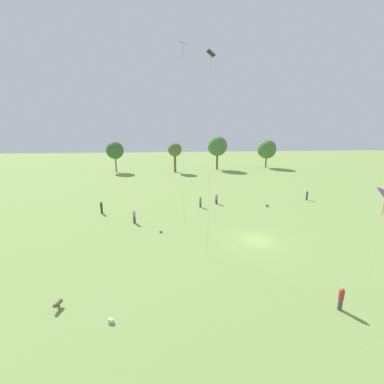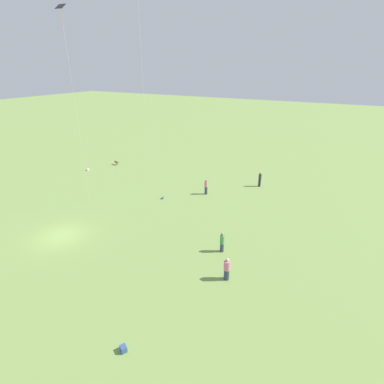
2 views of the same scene
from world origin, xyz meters
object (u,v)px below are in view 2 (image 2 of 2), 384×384
at_px(person_0, 260,179).
at_px(picnic_bag_0, 88,169).
at_px(person_5, 227,269).
at_px(person_4, 222,242).
at_px(person_2, 206,187).
at_px(dog_0, 116,162).
at_px(kite_1, 63,25).
at_px(picnic_bag_1, 123,349).
at_px(picnic_bag_2, 163,198).

height_order(person_0, picnic_bag_0, person_0).
relative_size(person_5, picnic_bag_0, 4.67).
bearing_deg(person_4, person_2, -31.11).
distance_m(person_2, dog_0, 17.48).
xyz_separation_m(person_0, dog_0, (1.89, -21.94, -0.53)).
xyz_separation_m(kite_1, picnic_bag_0, (-7.99, -8.62, -17.25)).
bearing_deg(picnic_bag_0, person_4, 69.29).
relative_size(person_5, dog_0, 2.13).
bearing_deg(picnic_bag_1, picnic_bag_2, -152.18).
height_order(person_4, picnic_bag_0, person_4).
height_order(person_5, dog_0, person_5).
relative_size(person_0, picnic_bag_1, 3.96).
distance_m(person_0, picnic_bag_1, 26.68).
bearing_deg(picnic_bag_0, kite_1, 47.16).
xyz_separation_m(person_0, kite_1, (13.94, -15.11, 16.46)).
height_order(person_5, kite_1, kite_1).
bearing_deg(person_4, picnic_bag_1, 111.85).
distance_m(dog_0, picnic_bag_2, 15.17).
height_order(person_4, person_5, person_5).
distance_m(person_5, dog_0, 30.21).
xyz_separation_m(dog_0, picnic_bag_0, (4.06, -1.79, -0.27)).
distance_m(person_4, picnic_bag_2, 12.05).
bearing_deg(picnic_bag_2, person_2, 134.01).
relative_size(person_0, dog_0, 2.24).
xyz_separation_m(person_5, dog_0, (-16.67, -25.20, -0.45)).
bearing_deg(person_2, dog_0, -70.90).
xyz_separation_m(person_2, picnic_bag_1, (21.20, 5.53, -0.70)).
bearing_deg(picnic_bag_0, dog_0, 156.16).
relative_size(person_0, person_4, 1.07).
height_order(person_2, picnic_bag_0, person_2).
bearing_deg(picnic_bag_1, person_5, 162.46).
relative_size(picnic_bag_1, picnic_bag_2, 1.41).
bearing_deg(dog_0, person_2, -87.78).
relative_size(person_4, dog_0, 2.10).
bearing_deg(person_5, picnic_bag_1, 1.57).
bearing_deg(kite_1, picnic_bag_1, -3.65).
xyz_separation_m(person_2, picnic_bag_0, (0.49, -18.90, -0.73)).
height_order(dog_0, picnic_bag_1, dog_0).
xyz_separation_m(person_2, kite_1, (8.48, -10.29, 16.52)).
bearing_deg(kite_1, person_2, 74.66).
xyz_separation_m(person_0, picnic_bag_1, (26.66, 0.70, -0.77)).
bearing_deg(picnic_bag_2, picnic_bag_0, -101.68).
distance_m(person_5, kite_1, 25.14).
xyz_separation_m(dog_0, picnic_bag_2, (7.19, 13.36, -0.31)).
xyz_separation_m(kite_1, picnic_bag_1, (12.72, 15.81, -17.22)).
relative_size(person_4, picnic_bag_2, 5.24).
bearing_deg(kite_1, picnic_bag_0, 172.32).
relative_size(person_4, person_5, 0.99).
bearing_deg(person_2, person_0, 169.41).
bearing_deg(person_5, kite_1, -84.99).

